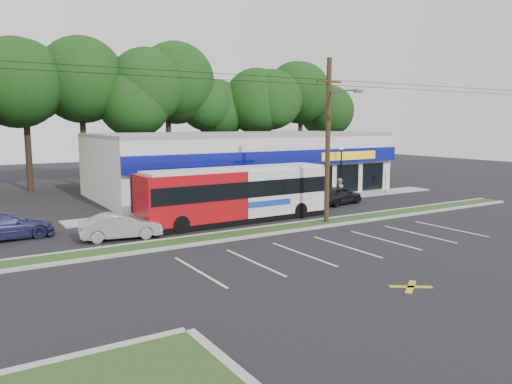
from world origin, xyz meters
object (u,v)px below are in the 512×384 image
object	(u,v)px
pedestrian_a	(324,189)
pedestrian_b	(339,191)
utility_pole	(327,136)
lamp_post	(341,166)
metrobus	(237,193)
car_dark	(338,195)
car_silver	(121,226)
car_blue	(4,226)
sign_post	(386,176)

from	to	relation	value
pedestrian_a	pedestrian_b	size ratio (longest dim) A/B	0.93
utility_pole	pedestrian_a	size ratio (longest dim) A/B	27.87
lamp_post	metrobus	distance (m)	13.06
car_dark	pedestrian_b	world-z (taller)	pedestrian_b
lamp_post	car_silver	world-z (taller)	lamp_post
utility_pole	pedestrian_a	xyz separation A→B (m)	(6.17, 7.57, -4.52)
pedestrian_a	car_dark	bearing A→B (deg)	37.08
car_dark	pedestrian_a	bearing A→B (deg)	-22.45
car_blue	pedestrian_b	world-z (taller)	pedestrian_b
lamp_post	pedestrian_b	world-z (taller)	lamp_post
lamp_post	pedestrian_a	world-z (taller)	lamp_post
sign_post	metrobus	xyz separation A→B (m)	(-17.30, -4.07, 0.25)
sign_post	car_silver	distance (m)	25.50
car_dark	pedestrian_a	distance (m)	2.33
pedestrian_b	utility_pole	bearing A→B (deg)	36.30
car_dark	sign_post	bearing A→B (deg)	-82.95
metrobus	utility_pole	bearing A→B (deg)	-41.88
car_silver	pedestrian_b	bearing A→B (deg)	-71.20
car_blue	pedestrian_b	size ratio (longest dim) A/B	2.61
utility_pole	car_dark	bearing A→B (deg)	43.01
lamp_post	metrobus	bearing A→B (deg)	-160.73
car_dark	pedestrian_b	xyz separation A→B (m)	(0.49, 0.49, 0.24)
utility_pole	car_silver	size ratio (longest dim) A/B	11.78
sign_post	car_blue	size ratio (longest dim) A/B	0.44
car_dark	pedestrian_b	bearing A→B (deg)	-55.41
pedestrian_b	car_dark	bearing A→B (deg)	38.08
pedestrian_b	lamp_post	bearing A→B (deg)	-140.65
lamp_post	utility_pole	bearing A→B (deg)	-136.05
pedestrian_b	metrobus	bearing A→B (deg)	5.25
pedestrian_a	pedestrian_b	xyz separation A→B (m)	(0.00, -1.79, 0.06)
sign_post	pedestrian_a	xyz separation A→B (m)	(-7.00, -0.07, -0.66)
pedestrian_a	car_silver	bearing A→B (deg)	-25.62
metrobus	car_dark	world-z (taller)	metrobus
car_dark	car_silver	xyz separation A→B (m)	(-17.51, -2.62, -0.02)
car_dark	car_blue	world-z (taller)	car_blue
lamp_post	car_blue	size ratio (longest dim) A/B	0.85
car_dark	car_blue	xyz separation A→B (m)	(-22.83, 0.53, 0.01)
lamp_post	sign_post	xyz separation A→B (m)	(5.00, -0.23, -1.12)
utility_pole	sign_post	size ratio (longest dim) A/B	22.47
lamp_post	car_blue	distance (m)	25.48
utility_pole	pedestrian_b	xyz separation A→B (m)	(6.17, 5.79, -4.45)
metrobus	car_dark	xyz separation A→B (m)	(9.82, 1.73, -1.08)
lamp_post	pedestrian_b	distance (m)	3.36
lamp_post	pedestrian_b	xyz separation A→B (m)	(-2.00, -2.09, -1.71)
utility_pole	lamp_post	xyz separation A→B (m)	(8.17, 7.87, -2.74)
sign_post	car_dark	size ratio (longest dim) A/B	0.53
metrobus	car_silver	xyz separation A→B (m)	(-7.70, -0.90, -1.11)
pedestrian_a	pedestrian_b	distance (m)	1.79
car_silver	pedestrian_a	size ratio (longest dim) A/B	2.37
utility_pole	lamp_post	world-z (taller)	utility_pole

